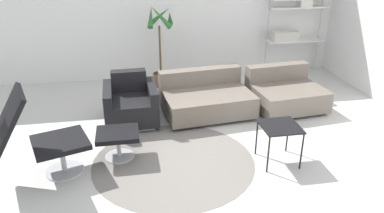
# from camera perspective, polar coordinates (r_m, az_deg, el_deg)

# --- Properties ---
(ground_plane) EXTENTS (12.00, 12.00, 0.00)m
(ground_plane) POSITION_cam_1_polar(r_m,az_deg,el_deg) (4.98, -0.25, -6.09)
(ground_plane) COLOR silver
(wall_back) EXTENTS (12.00, 0.09, 2.80)m
(wall_back) POSITION_cam_1_polar(r_m,az_deg,el_deg) (7.22, -4.24, 15.25)
(wall_back) COLOR white
(wall_back) RESTS_ON ground_plane
(round_rug) EXTENTS (1.99, 1.99, 0.01)m
(round_rug) POSITION_cam_1_polar(r_m,az_deg,el_deg) (4.66, -2.81, -8.41)
(round_rug) COLOR slate
(round_rug) RESTS_ON ground_plane
(lounge_chair) EXTENTS (1.21, 0.87, 1.18)m
(lounge_chair) POSITION_cam_1_polar(r_m,az_deg,el_deg) (4.38, -24.76, -2.73)
(lounge_chair) COLOR #BCBCC1
(lounge_chair) RESTS_ON ground_plane
(ottoman) EXTENTS (0.52, 0.44, 0.35)m
(ottoman) POSITION_cam_1_polar(r_m,az_deg,el_deg) (4.71, -11.22, -4.74)
(ottoman) COLOR #BCBCC1
(ottoman) RESTS_ON ground_plane
(armchair_red) EXTENTS (0.78, 0.81, 0.72)m
(armchair_red) POSITION_cam_1_polar(r_m,az_deg,el_deg) (5.60, -9.29, 0.29)
(armchair_red) COLOR silver
(armchair_red) RESTS_ON ground_plane
(couch_low) EXTENTS (1.43, 1.08, 0.63)m
(couch_low) POSITION_cam_1_polar(r_m,az_deg,el_deg) (5.82, 2.16, 1.11)
(couch_low) COLOR black
(couch_low) RESTS_ON ground_plane
(couch_second) EXTENTS (1.16, 1.05, 0.63)m
(couch_second) POSITION_cam_1_polar(r_m,az_deg,el_deg) (6.21, 14.00, 1.89)
(couch_second) COLOR black
(couch_second) RESTS_ON ground_plane
(side_table) EXTENTS (0.45, 0.45, 0.49)m
(side_table) POSITION_cam_1_polar(r_m,az_deg,el_deg) (4.58, 13.26, -3.43)
(side_table) COLOR black
(side_table) RESTS_ON ground_plane
(potted_plant) EXTENTS (0.49, 0.50, 1.52)m
(potted_plant) POSITION_cam_1_polar(r_m,az_deg,el_deg) (6.85, -4.77, 8.07)
(potted_plant) COLOR brown
(potted_plant) RESTS_ON ground_plane
(shelf_unit) EXTENTS (1.15, 0.28, 1.88)m
(shelf_unit) POSITION_cam_1_polar(r_m,az_deg,el_deg) (7.63, 14.92, 12.91)
(shelf_unit) COLOR #BCBCC1
(shelf_unit) RESTS_ON ground_plane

